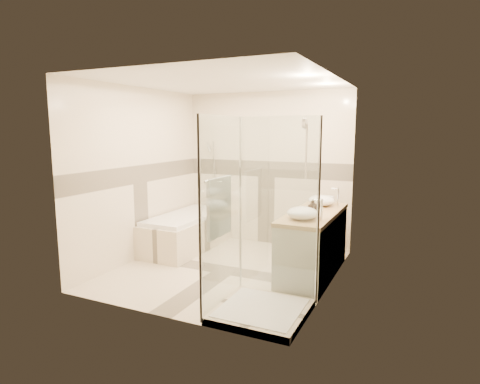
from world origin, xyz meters
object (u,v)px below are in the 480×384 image
at_px(shower_enclosure, 254,265).
at_px(vessel_sink_far, 302,213).
at_px(bathtub, 187,230).
at_px(vanity, 313,244).
at_px(amenity_bottle_a, 312,207).
at_px(vessel_sink_near, 322,200).
at_px(amenity_bottle_b, 313,206).

distance_m(shower_enclosure, vessel_sink_far, 0.95).
bearing_deg(shower_enclosure, vessel_sink_far, 71.36).
bearing_deg(vessel_sink_far, bathtub, 159.14).
height_order(vanity, amenity_bottle_a, amenity_bottle_a).
relative_size(vessel_sink_near, amenity_bottle_a, 2.35).
relative_size(bathtub, vessel_sink_near, 4.63).
bearing_deg(bathtub, amenity_bottle_a, -10.75).
bearing_deg(shower_enclosure, vanity, 77.03).
xyz_separation_m(vanity, amenity_bottle_a, (-0.02, -0.05, 0.50)).
distance_m(vessel_sink_near, amenity_bottle_b, 0.47).
height_order(vanity, amenity_bottle_b, amenity_bottle_b).
relative_size(vessel_sink_near, amenity_bottle_b, 2.30).
height_order(bathtub, amenity_bottle_b, amenity_bottle_b).
bearing_deg(vessel_sink_near, vanity, -87.64).
relative_size(vessel_sink_near, vessel_sink_far, 0.99).
distance_m(vanity, shower_enclosure, 1.31).
bearing_deg(shower_enclosure, vessel_sink_near, 81.17).
height_order(bathtub, vessel_sink_far, vessel_sink_far).
bearing_deg(amenity_bottle_a, vessel_sink_far, -90.00).
height_order(shower_enclosure, amenity_bottle_a, shower_enclosure).
distance_m(bathtub, vessel_sink_far, 2.36).
bearing_deg(bathtub, amenity_bottle_b, -8.81).
relative_size(bathtub, amenity_bottle_b, 10.66).
bearing_deg(bathtub, vessel_sink_far, -20.86).
xyz_separation_m(shower_enclosure, amenity_bottle_a, (0.27, 1.22, 0.42)).
bearing_deg(amenity_bottle_b, amenity_bottle_a, -90.00).
bearing_deg(vessel_sink_far, vessel_sink_near, 90.00).
distance_m(vanity, vessel_sink_near, 0.69).
xyz_separation_m(vessel_sink_near, vessel_sink_far, (0.00, -0.95, 0.00)).
relative_size(vessel_sink_far, amenity_bottle_b, 2.32).
bearing_deg(vanity, amenity_bottle_a, -110.18).
bearing_deg(vanity, amenity_bottle_b, 135.03).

